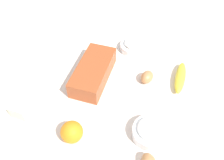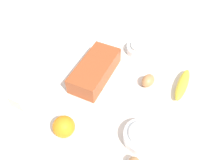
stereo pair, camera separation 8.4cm
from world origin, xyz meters
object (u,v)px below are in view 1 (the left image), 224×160
butter_block (23,106)px  orange_fruit (71,132)px  sugar_bowl (150,131)px  loaf_pan (93,72)px  banana (180,77)px  flour_bowl (133,45)px  egg_beside_bowl (147,77)px

butter_block → orange_fruit: bearing=-89.0°
sugar_bowl → orange_fruit: orange_fruit is taller
loaf_pan → banana: bearing=-74.5°
sugar_bowl → butter_block: sugar_bowl is taller
flour_bowl → butter_block: 0.59m
sugar_bowl → banana: sugar_bowl is taller
orange_fruit → banana: bearing=-28.1°
sugar_bowl → butter_block: 0.51m
loaf_pan → flour_bowl: loaf_pan is taller
banana → orange_fruit: bearing=151.9°
orange_fruit → egg_beside_bowl: 0.41m
sugar_bowl → banana: size_ratio=0.70×
orange_fruit → egg_beside_bowl: bearing=-17.3°
banana → egg_beside_bowl: size_ratio=2.74×
banana → sugar_bowl: bearing=178.8°
butter_block → sugar_bowl: bearing=-72.1°
banana → butter_block: butter_block is taller
loaf_pan → banana: loaf_pan is taller
banana → egg_beside_bowl: egg_beside_bowl is taller
flour_bowl → butter_block: butter_block is taller
flour_bowl → egg_beside_bowl: (-0.16, -0.15, -0.00)m
orange_fruit → egg_beside_bowl: orange_fruit is taller
flour_bowl → orange_fruit: 0.55m
loaf_pan → orange_fruit: bearing=-174.8°
egg_beside_bowl → sugar_bowl: bearing=-153.1°
flour_bowl → egg_beside_bowl: flour_bowl is taller
sugar_bowl → orange_fruit: bearing=121.8°
orange_fruit → loaf_pan: bearing=18.3°
banana → loaf_pan: bearing=118.6°
banana → orange_fruit: 0.53m
butter_block → egg_beside_bowl: bearing=-42.2°
banana → orange_fruit: (-0.47, 0.25, 0.02)m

